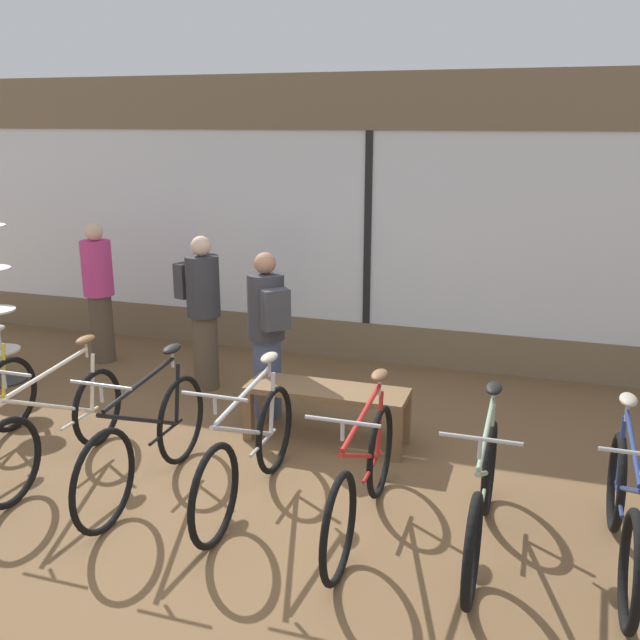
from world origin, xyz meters
name	(u,v)px	position (x,y,z in m)	size (l,w,h in m)	color
ground_plane	(255,497)	(0.00, 0.00, 0.00)	(24.00, 24.00, 0.00)	brown
shop_back_wall	(369,220)	(0.00, 3.33, 1.64)	(12.00, 0.08, 3.20)	#7A664C
bicycle_left	(58,427)	(-1.64, -0.08, 0.38)	(0.46, 1.75, 1.02)	black
bicycle_center_left	(147,442)	(-0.80, -0.15, 0.40)	(0.46, 1.80, 1.04)	black
bicycle_center	(248,454)	(-0.01, -0.07, 0.39)	(0.46, 1.77, 1.03)	black
bicycle_center_right	(362,479)	(0.87, -0.18, 0.39)	(0.46, 1.77, 1.03)	black
bicycle_right	(482,498)	(1.66, -0.17, 0.37)	(0.46, 1.73, 1.02)	black
bicycle_far_right	(623,515)	(2.50, -0.11, 0.38)	(0.46, 1.72, 1.02)	black
display_bench	(327,398)	(0.22, 1.09, 0.40)	(1.40, 0.44, 0.49)	brown
customer_near_rack	(99,290)	(-2.89, 2.35, 0.84)	(0.43, 0.43, 1.61)	brown
customer_by_window	(202,308)	(-1.38, 1.94, 0.86)	(0.55, 0.44, 1.60)	brown
customer_mid_floor	(267,331)	(-0.47, 1.44, 0.84)	(0.54, 0.55, 1.57)	#424C6B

